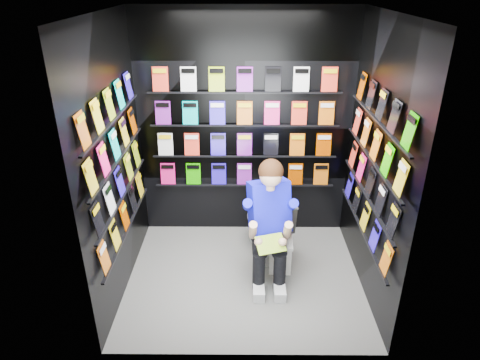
{
  "coord_description": "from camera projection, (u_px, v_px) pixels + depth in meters",
  "views": [
    {
      "loc": [
        -0.02,
        -3.58,
        2.87
      ],
      "look_at": [
        -0.05,
        0.15,
        1.07
      ],
      "focal_mm": 32.0,
      "sensor_mm": 36.0,
      "label": 1
    }
  ],
  "objects": [
    {
      "name": "wall_front",
      "position": [
        245.0,
        221.0,
        3.01
      ],
      "size": [
        2.4,
        0.04,
        2.6
      ],
      "primitive_type": "cube",
      "color": "black",
      "rests_on": "floor"
    },
    {
      "name": "held_comic",
      "position": [
        271.0,
        244.0,
        4.02
      ],
      "size": [
        0.31,
        0.23,
        0.12
      ],
      "primitive_type": "cube",
      "rotation": [
        -0.96,
        0.0,
        0.3
      ],
      "color": "green",
      "rests_on": "reader"
    },
    {
      "name": "comics_back",
      "position": [
        245.0,
        129.0,
        4.78
      ],
      "size": [
        2.1,
        0.06,
        1.37
      ],
      "primitive_type": null,
      "color": "orange",
      "rests_on": "wall_back"
    },
    {
      "name": "toilet",
      "position": [
        266.0,
        223.0,
        4.77
      ],
      "size": [
        0.62,
        0.84,
        0.73
      ],
      "primitive_type": "imported",
      "rotation": [
        0.0,
        0.0,
        3.44
      ],
      "color": "white",
      "rests_on": "floor"
    },
    {
      "name": "wall_back",
      "position": [
        245.0,
        129.0,
        4.81
      ],
      "size": [
        2.4,
        0.04,
        2.6
      ],
      "primitive_type": "cube",
      "color": "black",
      "rests_on": "floor"
    },
    {
      "name": "floor",
      "position": [
        244.0,
        278.0,
        4.47
      ],
      "size": [
        2.4,
        2.4,
        0.0
      ],
      "primitive_type": "plane",
      "color": "#5E5E5C",
      "rests_on": "ground"
    },
    {
      "name": "longbox",
      "position": [
        280.0,
        251.0,
        4.63
      ],
      "size": [
        0.25,
        0.43,
        0.31
      ],
      "primitive_type": "cube",
      "rotation": [
        0.0,
        0.0,
        -0.06
      ],
      "color": "white",
      "rests_on": "floor"
    },
    {
      "name": "reader",
      "position": [
        269.0,
        207.0,
        4.25
      ],
      "size": [
        0.74,
        0.91,
        1.44
      ],
      "primitive_type": null,
      "rotation": [
        0.0,
        0.0,
        0.3
      ],
      "color": "#0606D1",
      "rests_on": "toilet"
    },
    {
      "name": "comics_left",
      "position": [
        117.0,
        163.0,
        3.91
      ],
      "size": [
        0.06,
        1.7,
        1.37
      ],
      "primitive_type": null,
      "color": "orange",
      "rests_on": "wall_left"
    },
    {
      "name": "comics_right",
      "position": [
        373.0,
        164.0,
        3.9
      ],
      "size": [
        0.06,
        1.7,
        1.37
      ],
      "primitive_type": null,
      "color": "orange",
      "rests_on": "wall_right"
    },
    {
      "name": "wall_left",
      "position": [
        114.0,
        164.0,
        3.91
      ],
      "size": [
        0.04,
        2.0,
        2.6
      ],
      "primitive_type": "cube",
      "color": "black",
      "rests_on": "floor"
    },
    {
      "name": "ceiling",
      "position": [
        246.0,
        12.0,
        3.34
      ],
      "size": [
        2.4,
        2.4,
        0.0
      ],
      "primitive_type": "plane",
      "color": "white",
      "rests_on": "floor"
    },
    {
      "name": "longbox_lid",
      "position": [
        281.0,
        238.0,
        4.56
      ],
      "size": [
        0.27,
        0.45,
        0.03
      ],
      "primitive_type": "cube",
      "rotation": [
        0.0,
        0.0,
        -0.06
      ],
      "color": "white",
      "rests_on": "longbox"
    },
    {
      "name": "wall_right",
      "position": [
        376.0,
        165.0,
        3.9
      ],
      "size": [
        0.04,
        2.0,
        2.6
      ],
      "primitive_type": "cube",
      "color": "black",
      "rests_on": "floor"
    }
  ]
}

